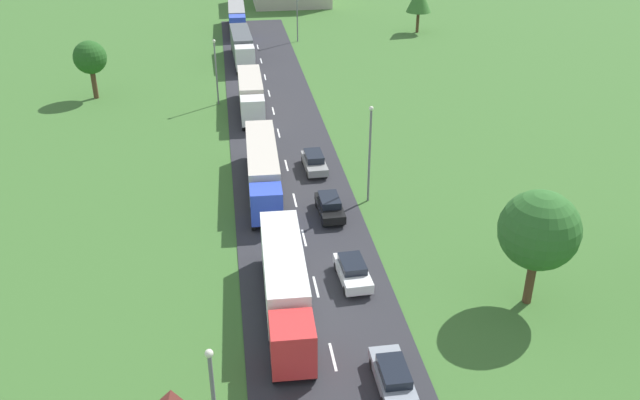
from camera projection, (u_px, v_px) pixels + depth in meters
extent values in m
cube|color=#2B2B30|center=(302.00, 231.00, 50.58)|extent=(10.00, 140.00, 0.06)
cube|color=white|center=(333.00, 357.00, 38.09)|extent=(0.16, 2.40, 0.01)
cube|color=white|center=(316.00, 287.00, 44.16)|extent=(0.16, 2.40, 0.01)
cube|color=white|center=(304.00, 238.00, 49.67)|extent=(0.16, 2.40, 0.01)
cube|color=white|center=(295.00, 200.00, 54.95)|extent=(0.16, 2.40, 0.01)
cube|color=white|center=(286.00, 165.00, 60.95)|extent=(0.16, 2.40, 0.01)
cube|color=white|center=(279.00, 133.00, 67.83)|extent=(0.16, 2.40, 0.01)
cube|color=white|center=(273.00, 111.00, 73.51)|extent=(0.16, 2.40, 0.01)
cube|color=white|center=(269.00, 93.00, 78.75)|extent=(0.16, 2.40, 0.01)
cube|color=white|center=(265.00, 77.00, 84.28)|extent=(0.16, 2.40, 0.01)
cube|color=white|center=(261.00, 61.00, 90.66)|extent=(0.16, 2.40, 0.01)
cube|color=white|center=(258.00, 47.00, 97.05)|extent=(0.16, 2.40, 0.01)
cube|color=red|center=(293.00, 344.00, 36.23)|extent=(2.51, 2.74, 2.78)
cube|color=black|center=(294.00, 352.00, 34.88)|extent=(2.10, 0.16, 1.22)
cube|color=white|center=(284.00, 270.00, 41.94)|extent=(2.78, 10.12, 2.92)
cube|color=black|center=(284.00, 291.00, 42.72)|extent=(1.16, 9.58, 0.24)
cylinder|color=black|center=(313.00, 370.00, 36.41)|extent=(0.38, 1.01, 1.00)
cylinder|color=black|center=(275.00, 373.00, 36.19)|extent=(0.38, 1.01, 1.00)
cylinder|color=black|center=(297.00, 265.00, 45.52)|extent=(0.38, 1.01, 1.00)
cylinder|color=black|center=(266.00, 267.00, 45.30)|extent=(0.38, 1.01, 1.00)
cylinder|color=black|center=(295.00, 256.00, 46.58)|extent=(0.38, 1.01, 1.00)
cylinder|color=black|center=(265.00, 258.00, 46.36)|extent=(0.38, 1.01, 1.00)
cube|color=blue|center=(266.00, 204.00, 50.57)|extent=(2.50, 2.34, 2.62)
cube|color=black|center=(267.00, 205.00, 49.40)|extent=(2.10, 0.16, 1.15)
cube|color=beige|center=(262.00, 160.00, 56.81)|extent=(2.81, 11.72, 2.74)
cube|color=black|center=(263.00, 176.00, 57.55)|extent=(1.19, 11.09, 0.24)
cylinder|color=black|center=(281.00, 222.00, 50.80)|extent=(0.38, 1.01, 1.00)
cylinder|color=black|center=(254.00, 223.00, 50.58)|extent=(0.38, 1.01, 1.00)
cylinder|color=black|center=(273.00, 160.00, 60.77)|extent=(0.38, 1.01, 1.00)
cylinder|color=black|center=(250.00, 161.00, 60.55)|extent=(0.38, 1.01, 1.00)
cylinder|color=black|center=(272.00, 154.00, 62.00)|extent=(0.38, 1.01, 1.00)
cylinder|color=black|center=(249.00, 155.00, 61.78)|extent=(0.38, 1.01, 1.00)
cube|color=white|center=(253.00, 111.00, 68.30)|extent=(2.47, 2.27, 2.71)
cube|color=black|center=(253.00, 110.00, 67.15)|extent=(2.10, 0.13, 1.19)
cube|color=beige|center=(250.00, 89.00, 73.46)|extent=(2.62, 9.23, 2.75)
cube|color=black|center=(251.00, 102.00, 74.20)|extent=(1.01, 8.75, 0.24)
cylinder|color=black|center=(264.00, 125.00, 68.57)|extent=(0.36, 1.00, 1.00)
cylinder|color=black|center=(244.00, 126.00, 68.33)|extent=(0.36, 1.00, 1.00)
cylinder|color=black|center=(259.00, 95.00, 76.79)|extent=(0.36, 1.00, 1.00)
cylinder|color=black|center=(241.00, 96.00, 76.54)|extent=(0.36, 1.00, 1.00)
cylinder|color=black|center=(259.00, 92.00, 77.75)|extent=(0.36, 1.00, 1.00)
cylinder|color=black|center=(241.00, 92.00, 77.51)|extent=(0.36, 1.00, 1.00)
cube|color=white|center=(245.00, 58.00, 84.98)|extent=(2.51, 2.43, 2.92)
cube|color=black|center=(246.00, 56.00, 83.76)|extent=(2.10, 0.16, 1.28)
cube|color=#4C5156|center=(241.00, 42.00, 90.52)|extent=(2.79, 10.10, 2.95)
cube|color=black|center=(242.00, 54.00, 91.31)|extent=(1.17, 9.55, 0.24)
cylinder|color=black|center=(254.00, 70.00, 85.31)|extent=(0.38, 1.01, 1.00)
cylinder|color=black|center=(238.00, 71.00, 84.99)|extent=(0.38, 1.01, 1.00)
cylinder|color=black|center=(248.00, 49.00, 94.13)|extent=(0.38, 1.01, 1.00)
cylinder|color=black|center=(233.00, 50.00, 93.81)|extent=(0.38, 1.01, 1.00)
cylinder|color=black|center=(247.00, 47.00, 95.18)|extent=(0.38, 1.01, 1.00)
cylinder|color=black|center=(233.00, 47.00, 94.86)|extent=(0.38, 1.01, 1.00)
cube|color=blue|center=(238.00, 26.00, 99.97)|extent=(2.48, 2.58, 2.98)
cube|color=black|center=(238.00, 24.00, 98.65)|extent=(2.10, 0.13, 1.31)
cube|color=gray|center=(237.00, 15.00, 105.89)|extent=(2.66, 10.55, 2.76)
cube|color=black|center=(237.00, 25.00, 106.64)|extent=(1.06, 10.00, 0.24)
cylinder|color=black|center=(245.00, 37.00, 100.23)|extent=(0.37, 1.01, 1.00)
cylinder|color=black|center=(231.00, 37.00, 99.99)|extent=(0.37, 1.01, 1.00)
cylinder|color=black|center=(243.00, 20.00, 109.56)|extent=(0.37, 1.01, 1.00)
cylinder|color=black|center=(230.00, 21.00, 109.32)|extent=(0.37, 1.01, 1.00)
cylinder|color=black|center=(243.00, 19.00, 110.67)|extent=(0.37, 1.01, 1.00)
cylinder|color=black|center=(230.00, 19.00, 110.43)|extent=(0.37, 1.01, 1.00)
cube|color=#8C939E|center=(392.00, 377.00, 35.75)|extent=(1.76, 4.34, 0.66)
cube|color=black|center=(394.00, 371.00, 35.28)|extent=(1.47, 2.43, 0.52)
cylinder|color=black|center=(372.00, 364.00, 37.09)|extent=(0.22, 0.64, 0.64)
cylinder|color=black|center=(399.00, 361.00, 37.29)|extent=(0.22, 0.64, 0.64)
cylinder|color=black|center=(413.00, 400.00, 34.72)|extent=(0.22, 0.64, 0.64)
cube|color=white|center=(353.00, 273.00, 44.41)|extent=(2.02, 4.30, 0.70)
cube|color=black|center=(352.00, 264.00, 44.32)|extent=(1.64, 2.43, 0.49)
cylinder|color=black|center=(370.00, 288.00, 43.47)|extent=(0.25, 0.65, 0.64)
cylinder|color=black|center=(346.00, 291.00, 43.20)|extent=(0.25, 0.65, 0.64)
cylinder|color=black|center=(359.00, 264.00, 45.96)|extent=(0.25, 0.65, 0.64)
cylinder|color=black|center=(336.00, 267.00, 45.69)|extent=(0.25, 0.65, 0.64)
cube|color=black|center=(330.00, 208.00, 52.43)|extent=(1.85, 4.45, 0.67)
cube|color=black|center=(329.00, 200.00, 52.34)|extent=(1.54, 2.50, 0.55)
cylinder|color=black|center=(343.00, 220.00, 51.39)|extent=(0.23, 0.64, 0.64)
cylinder|color=black|center=(323.00, 222.00, 51.17)|extent=(0.23, 0.64, 0.64)
cylinder|color=black|center=(336.00, 202.00, 54.01)|extent=(0.23, 0.64, 0.64)
cylinder|color=black|center=(317.00, 203.00, 53.79)|extent=(0.23, 0.64, 0.64)
cube|color=gray|center=(314.00, 163.00, 59.79)|extent=(1.92, 4.59, 0.67)
cube|color=black|center=(314.00, 156.00, 59.69)|extent=(1.58, 2.58, 0.59)
cylinder|color=black|center=(326.00, 173.00, 58.72)|extent=(0.24, 0.65, 0.64)
cylinder|color=black|center=(308.00, 175.00, 58.48)|extent=(0.24, 0.65, 0.64)
cylinder|color=black|center=(320.00, 159.00, 61.41)|extent=(0.24, 0.65, 0.64)
cylinder|color=black|center=(303.00, 160.00, 61.17)|extent=(0.24, 0.65, 0.64)
sphere|color=silver|center=(209.00, 353.00, 26.51)|extent=(0.36, 0.36, 0.36)
cylinder|color=slate|center=(370.00, 157.00, 53.18)|extent=(0.18, 0.18, 7.93)
sphere|color=silver|center=(371.00, 108.00, 51.26)|extent=(0.36, 0.36, 0.36)
cylinder|color=slate|center=(216.00, 74.00, 74.01)|extent=(0.18, 0.18, 7.08)
sphere|color=silver|center=(214.00, 41.00, 72.29)|extent=(0.36, 0.36, 0.36)
cylinder|color=slate|center=(297.00, 14.00, 98.02)|extent=(0.18, 0.18, 8.25)
cylinder|color=#513823|center=(530.00, 279.00, 42.02)|extent=(0.57, 0.57, 3.47)
sphere|color=#2D6628|center=(539.00, 230.00, 40.32)|extent=(4.99, 4.99, 4.99)
cylinder|color=#513823|center=(94.00, 84.00, 76.69)|extent=(0.58, 0.58, 3.42)
sphere|color=#23561E|center=(90.00, 57.00, 75.23)|extent=(3.73, 3.73, 3.73)
cylinder|color=#513823|center=(418.00, 22.00, 104.09)|extent=(0.47, 0.47, 3.18)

